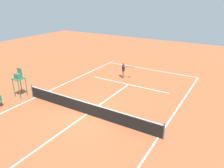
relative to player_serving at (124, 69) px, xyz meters
The scene contains 6 objects.
ground_plane 8.04m from the player_serving, 98.85° to the left, with size 60.00×60.00×0.00m, color #AD5933.
court_lines 8.04m from the player_serving, 98.85° to the left, with size 10.79×23.94×0.01m.
tennis_net 7.99m from the player_serving, 98.85° to the left, with size 11.39×0.10×1.07m.
player_serving is the anchor object (origin of this frame).
tennis_ball 2.77m from the player_serving, 84.70° to the left, with size 0.07×0.07×0.07m, color #CCE033.
umpire_chair 9.89m from the player_serving, 57.19° to the left, with size 0.80×0.80×2.41m.
Camera 1 is at (-8.50, 10.56, 7.80)m, focal length 34.50 mm.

